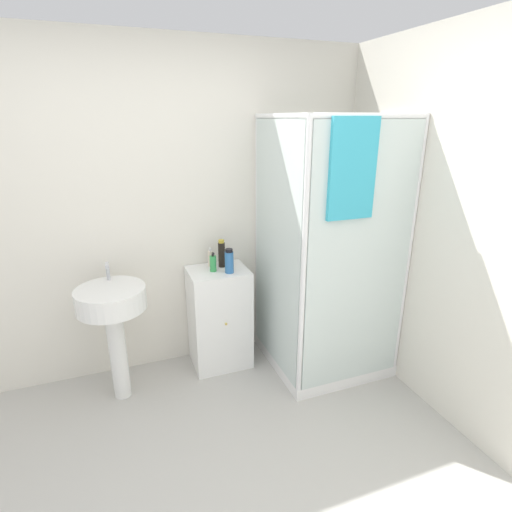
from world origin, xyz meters
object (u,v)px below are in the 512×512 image
at_px(soap_dispenser, 213,263).
at_px(lotion_bottle_white, 210,258).
at_px(shampoo_bottle_tall_black, 222,254).
at_px(sink, 113,312).
at_px(shampoo_bottle_blue, 229,261).

distance_m(soap_dispenser, lotion_bottle_white, 0.12).
bearing_deg(shampoo_bottle_tall_black, lotion_bottle_white, 151.35).
relative_size(sink, shampoo_bottle_tall_black, 4.47).
xyz_separation_m(soap_dispenser, lotion_bottle_white, (0.01, 0.12, 0.00)).
bearing_deg(soap_dispenser, lotion_bottle_white, 85.20).
bearing_deg(shampoo_bottle_tall_black, shampoo_bottle_blue, -83.04).
xyz_separation_m(shampoo_bottle_blue, lotion_bottle_white, (-0.10, 0.19, -0.03)).
distance_m(sink, shampoo_bottle_tall_black, 0.91).
height_order(soap_dispenser, lotion_bottle_white, same).
bearing_deg(soap_dispenser, sink, -169.21).
bearing_deg(shampoo_bottle_blue, sink, -175.15).
xyz_separation_m(sink, shampoo_bottle_tall_black, (0.85, 0.22, 0.25)).
distance_m(shampoo_bottle_tall_black, shampoo_bottle_blue, 0.15).
distance_m(sink, shampoo_bottle_blue, 0.90).
relative_size(shampoo_bottle_blue, lotion_bottle_white, 1.22).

